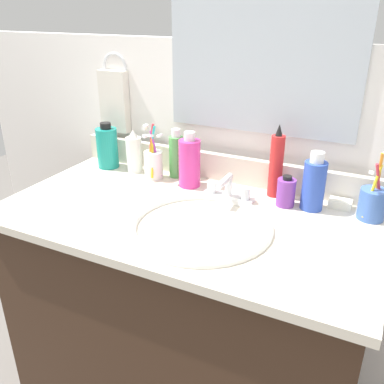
# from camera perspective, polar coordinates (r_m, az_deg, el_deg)

# --- Properties ---
(vanity_cabinet) EXTENTS (1.03, 0.53, 0.83)m
(vanity_cabinet) POSITION_cam_1_polar(r_m,az_deg,el_deg) (1.44, -0.85, -18.65)
(vanity_cabinet) COLOR #382316
(vanity_cabinet) RESTS_ON ground_plane
(countertop) EXTENTS (1.07, 0.57, 0.02)m
(countertop) POSITION_cam_1_polar(r_m,az_deg,el_deg) (1.19, -0.98, -3.41)
(countertop) COLOR beige
(countertop) RESTS_ON vanity_cabinet
(backsplash) EXTENTS (1.07, 0.02, 0.09)m
(backsplash) POSITION_cam_1_polar(r_m,az_deg,el_deg) (1.40, 4.13, 3.38)
(backsplash) COLOR beige
(backsplash) RESTS_ON countertop
(back_wall) EXTENTS (2.17, 0.04, 1.30)m
(back_wall) POSITION_cam_1_polar(r_m,az_deg,el_deg) (1.55, 4.73, -4.56)
(back_wall) COLOR white
(back_wall) RESTS_ON ground_plane
(mirror_panel) EXTENTS (0.60, 0.01, 0.56)m
(mirror_panel) POSITION_cam_1_polar(r_m,az_deg,el_deg) (1.31, 9.70, 19.96)
(mirror_panel) COLOR #B2BCC6
(towel_ring) EXTENTS (0.10, 0.01, 0.10)m
(towel_ring) POSITION_cam_1_polar(r_m,az_deg,el_deg) (1.57, -10.52, 16.50)
(towel_ring) COLOR silver
(hand_towel) EXTENTS (0.11, 0.04, 0.22)m
(hand_towel) POSITION_cam_1_polar(r_m,az_deg,el_deg) (1.57, -10.57, 12.08)
(hand_towel) COLOR silver
(sink_basin) EXTENTS (0.39, 0.39, 0.11)m
(sink_basin) POSITION_cam_1_polar(r_m,az_deg,el_deg) (1.13, 1.11, -6.24)
(sink_basin) COLOR white
(sink_basin) RESTS_ON countertop
(faucet) EXTENTS (0.16, 0.10, 0.08)m
(faucet) POSITION_cam_1_polar(r_m,az_deg,el_deg) (1.26, 4.89, 0.09)
(faucet) COLOR silver
(faucet) RESTS_ON countertop
(bottle_shampoo_blue) EXTENTS (0.06, 0.06, 0.17)m
(bottle_shampoo_blue) POSITION_cam_1_polar(r_m,az_deg,el_deg) (1.23, 16.34, 1.07)
(bottle_shampoo_blue) COLOR #2D4CB2
(bottle_shampoo_blue) RESTS_ON countertop
(bottle_toner_green) EXTENTS (0.05, 0.05, 0.17)m
(bottle_toner_green) POSITION_cam_1_polar(r_m,az_deg,el_deg) (1.42, -2.17, 5.05)
(bottle_toner_green) COLOR #4C9E4C
(bottle_toner_green) RESTS_ON countertop
(bottle_spray_red) EXTENTS (0.04, 0.04, 0.23)m
(bottle_spray_red) POSITION_cam_1_polar(r_m,az_deg,el_deg) (1.28, 11.45, 3.68)
(bottle_spray_red) COLOR red
(bottle_spray_red) RESTS_ON countertop
(bottle_mouthwash_teal) EXTENTS (0.08, 0.08, 0.16)m
(bottle_mouthwash_teal) POSITION_cam_1_polar(r_m,az_deg,el_deg) (1.53, -11.52, 6.02)
(bottle_mouthwash_teal) COLOR teal
(bottle_mouthwash_teal) RESTS_ON countertop
(bottle_cream_purple) EXTENTS (0.05, 0.05, 0.09)m
(bottle_cream_purple) POSITION_cam_1_polar(r_m,az_deg,el_deg) (1.24, 12.74, -0.01)
(bottle_cream_purple) COLOR #7A3899
(bottle_cream_purple) RESTS_ON countertop
(bottle_soap_pink) EXTENTS (0.07, 0.07, 0.18)m
(bottle_soap_pink) POSITION_cam_1_polar(r_m,az_deg,el_deg) (1.34, -0.34, 4.09)
(bottle_soap_pink) COLOR #D8338C
(bottle_soap_pink) RESTS_ON countertop
(bottle_lotion_white) EXTENTS (0.05, 0.05, 0.15)m
(bottle_lotion_white) POSITION_cam_1_polar(r_m,az_deg,el_deg) (1.48, -7.93, 5.34)
(bottle_lotion_white) COLOR white
(bottle_lotion_white) RESTS_ON countertop
(cup_white_ceramic) EXTENTS (0.07, 0.08, 0.19)m
(cup_white_ceramic) POSITION_cam_1_polar(r_m,az_deg,el_deg) (1.41, -5.33, 4.03)
(cup_white_ceramic) COLOR white
(cup_white_ceramic) RESTS_ON countertop
(cup_blue_plastic) EXTENTS (0.07, 0.08, 0.19)m
(cup_blue_plastic) POSITION_cam_1_polar(r_m,az_deg,el_deg) (1.24, 23.49, -1.37)
(cup_blue_plastic) COLOR #3F66B7
(cup_blue_plastic) RESTS_ON countertop
(soap_bar) EXTENTS (0.06, 0.04, 0.02)m
(soap_bar) POSITION_cam_1_polar(r_m,az_deg,el_deg) (1.29, 19.61, -1.52)
(soap_bar) COLOR white
(soap_bar) RESTS_ON countertop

